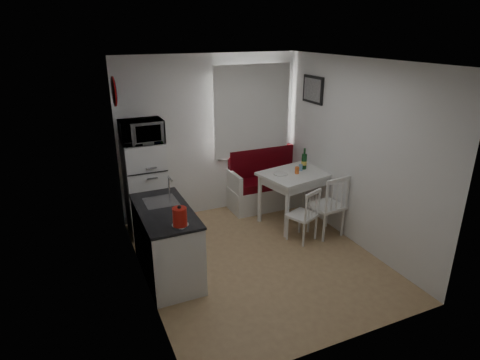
{
  "coord_description": "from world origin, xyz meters",
  "views": [
    {
      "loc": [
        -2.15,
        -4.24,
        2.94
      ],
      "look_at": [
        -0.04,
        0.5,
        0.98
      ],
      "focal_mm": 30.0,
      "sensor_mm": 36.0,
      "label": 1
    }
  ],
  "objects_px": {
    "bench": "(269,187)",
    "kettle": "(180,217)",
    "chair_right": "(331,200)",
    "dining_table": "(298,178)",
    "wine_bottle": "(304,159)",
    "chair_left": "(306,211)",
    "kitchen_counter": "(166,241)",
    "fridge": "(146,188)",
    "microwave": "(141,132)"
  },
  "relations": [
    {
      "from": "kitchen_counter",
      "to": "chair_left",
      "type": "distance_m",
      "value": 2.03
    },
    {
      "from": "fridge",
      "to": "kettle",
      "type": "height_order",
      "value": "fridge"
    },
    {
      "from": "dining_table",
      "to": "bench",
      "type": "bearing_deg",
      "value": 87.44
    },
    {
      "from": "dining_table",
      "to": "fridge",
      "type": "height_order",
      "value": "fridge"
    },
    {
      "from": "chair_left",
      "to": "kettle",
      "type": "distance_m",
      "value": 2.11
    },
    {
      "from": "bench",
      "to": "kettle",
      "type": "distance_m",
      "value": 2.92
    },
    {
      "from": "bench",
      "to": "chair_left",
      "type": "relative_size",
      "value": 2.9
    },
    {
      "from": "kitchen_counter",
      "to": "fridge",
      "type": "relative_size",
      "value": 0.93
    },
    {
      "from": "kitchen_counter",
      "to": "chair_right",
      "type": "distance_m",
      "value": 2.45
    },
    {
      "from": "kitchen_counter",
      "to": "chair_left",
      "type": "height_order",
      "value": "kitchen_counter"
    },
    {
      "from": "chair_left",
      "to": "wine_bottle",
      "type": "xyz_separation_m",
      "value": [
        0.42,
        0.75,
        0.51
      ]
    },
    {
      "from": "microwave",
      "to": "kettle",
      "type": "distance_m",
      "value": 1.82
    },
    {
      "from": "dining_table",
      "to": "microwave",
      "type": "bearing_deg",
      "value": 154.65
    },
    {
      "from": "wine_bottle",
      "to": "bench",
      "type": "bearing_deg",
      "value": 114.2
    },
    {
      "from": "chair_right",
      "to": "fridge",
      "type": "bearing_deg",
      "value": 145.71
    },
    {
      "from": "chair_left",
      "to": "wine_bottle",
      "type": "relative_size",
      "value": 1.44
    },
    {
      "from": "kettle",
      "to": "chair_right",
      "type": "bearing_deg",
      "value": 11.64
    },
    {
      "from": "dining_table",
      "to": "fridge",
      "type": "distance_m",
      "value": 2.34
    },
    {
      "from": "microwave",
      "to": "wine_bottle",
      "type": "xyz_separation_m",
      "value": [
        2.43,
        -0.47,
        -0.58
      ]
    },
    {
      "from": "dining_table",
      "to": "microwave",
      "type": "xyz_separation_m",
      "value": [
        -2.26,
        0.57,
        0.84
      ]
    },
    {
      "from": "kitchen_counter",
      "to": "bench",
      "type": "height_order",
      "value": "kitchen_counter"
    },
    {
      "from": "dining_table",
      "to": "fridge",
      "type": "xyz_separation_m",
      "value": [
        -2.26,
        0.62,
        -0.03
      ]
    },
    {
      "from": "chair_right",
      "to": "dining_table",
      "type": "bearing_deg",
      "value": 97.92
    },
    {
      "from": "dining_table",
      "to": "kettle",
      "type": "height_order",
      "value": "kettle"
    },
    {
      "from": "kettle",
      "to": "microwave",
      "type": "bearing_deg",
      "value": 90.99
    },
    {
      "from": "microwave",
      "to": "chair_right",
      "type": "bearing_deg",
      "value": -26.95
    },
    {
      "from": "wine_bottle",
      "to": "chair_left",
      "type": "bearing_deg",
      "value": -119.18
    },
    {
      "from": "fridge",
      "to": "kettle",
      "type": "bearing_deg",
      "value": -89.03
    },
    {
      "from": "kitchen_counter",
      "to": "chair_right",
      "type": "height_order",
      "value": "kitchen_counter"
    },
    {
      "from": "kitchen_counter",
      "to": "fridge",
      "type": "bearing_deg",
      "value": 89.1
    },
    {
      "from": "wine_bottle",
      "to": "fridge",
      "type": "bearing_deg",
      "value": 168.01
    },
    {
      "from": "fridge",
      "to": "dining_table",
      "type": "bearing_deg",
      "value": -15.26
    },
    {
      "from": "kettle",
      "to": "wine_bottle",
      "type": "distance_m",
      "value": 2.71
    },
    {
      "from": "bench",
      "to": "chair_left",
      "type": "bearing_deg",
      "value": -95.7
    },
    {
      "from": "kitchen_counter",
      "to": "microwave",
      "type": "height_order",
      "value": "microwave"
    },
    {
      "from": "bench",
      "to": "chair_right",
      "type": "bearing_deg",
      "value": -78.57
    },
    {
      "from": "fridge",
      "to": "wine_bottle",
      "type": "distance_m",
      "value": 2.5
    },
    {
      "from": "dining_table",
      "to": "wine_bottle",
      "type": "relative_size",
      "value": 3.67
    },
    {
      "from": "chair_left",
      "to": "kettle",
      "type": "bearing_deg",
      "value": 172.07
    },
    {
      "from": "fridge",
      "to": "microwave",
      "type": "xyz_separation_m",
      "value": [
        0.0,
        -0.05,
        0.88
      ]
    },
    {
      "from": "chair_left",
      "to": "chair_right",
      "type": "xyz_separation_m",
      "value": [
        0.42,
        -0.02,
        0.09
      ]
    },
    {
      "from": "bench",
      "to": "dining_table",
      "type": "height_order",
      "value": "bench"
    },
    {
      "from": "kettle",
      "to": "wine_bottle",
      "type": "height_order",
      "value": "wine_bottle"
    },
    {
      "from": "bench",
      "to": "chair_left",
      "type": "distance_m",
      "value": 1.4
    },
    {
      "from": "bench",
      "to": "wine_bottle",
      "type": "height_order",
      "value": "wine_bottle"
    },
    {
      "from": "bench",
      "to": "wine_bottle",
      "type": "distance_m",
      "value": 0.96
    },
    {
      "from": "bench",
      "to": "microwave",
      "type": "xyz_separation_m",
      "value": [
        -2.15,
        -0.16,
        1.25
      ]
    },
    {
      "from": "bench",
      "to": "kettle",
      "type": "relative_size",
      "value": 5.67
    },
    {
      "from": "kitchen_counter",
      "to": "chair_right",
      "type": "relative_size",
      "value": 2.55
    },
    {
      "from": "chair_right",
      "to": "fridge",
      "type": "height_order",
      "value": "fridge"
    }
  ]
}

